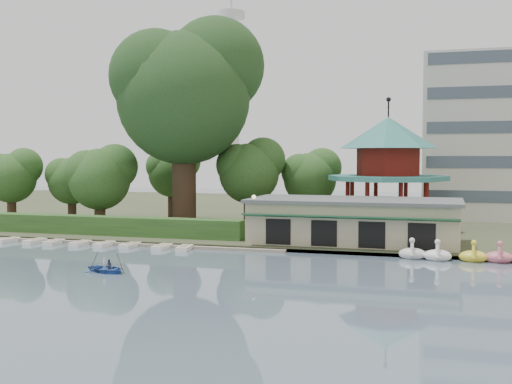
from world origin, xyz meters
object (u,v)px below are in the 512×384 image
at_px(boathouse, 354,220).
at_px(pavilion, 388,162).
at_px(big_tree, 186,88).
at_px(rowboat_with_passengers, 107,266).
at_px(dock, 108,243).

xyz_separation_m(boathouse, pavilion, (2.00, 10.03, 5.11)).
distance_m(big_tree, rowboat_with_passengers, 28.31).
height_order(dock, pavilion, pavilion).
distance_m(dock, boathouse, 22.62).
bearing_deg(pavilion, big_tree, -169.72).
height_order(boathouse, rowboat_with_passengers, boathouse).
height_order(dock, big_tree, big_tree).
bearing_deg(pavilion, dock, -148.34).
bearing_deg(big_tree, rowboat_with_passengers, -80.64).
height_order(big_tree, rowboat_with_passengers, big_tree).
distance_m(dock, pavilion, 29.14).
distance_m(pavilion, big_tree, 22.57).
relative_size(boathouse, rowboat_with_passengers, 3.50).
height_order(dock, boathouse, boathouse).
xyz_separation_m(dock, pavilion, (24.00, 14.80, 7.36)).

